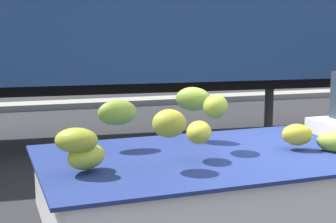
{
  "coord_description": "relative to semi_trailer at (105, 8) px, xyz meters",
  "views": [
    {
      "loc": [
        -2.63,
        -3.96,
        2.17
      ],
      "look_at": [
        -1.27,
        0.43,
        1.41
      ],
      "focal_mm": 54.0,
      "sensor_mm": 36.0,
      "label": 1
    }
  ],
  "objects": [
    {
      "name": "curb_strip",
      "position": [
        0.91,
        4.62,
        -2.46
      ],
      "size": [
        80.0,
        0.8,
        0.16
      ],
      "primitive_type": "cube",
      "color": "gray",
      "rests_on": "ground"
    },
    {
      "name": "semi_trailer",
      "position": [
        0.0,
        0.0,
        0.0
      ],
      "size": [
        12.11,
        3.17,
        3.95
      ],
      "rotation": [
        0.0,
        0.0,
        -0.05
      ],
      "color": "navy",
      "rests_on": "ground"
    }
  ]
}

